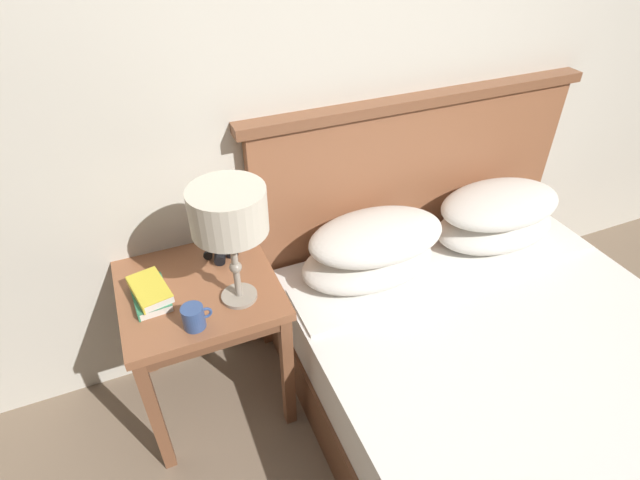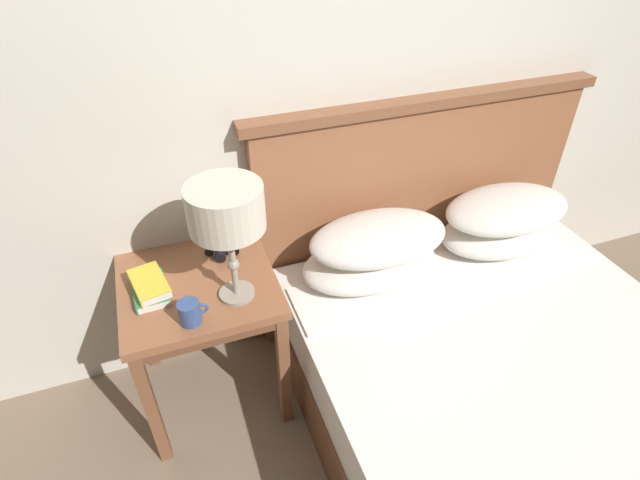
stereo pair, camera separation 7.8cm
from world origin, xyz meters
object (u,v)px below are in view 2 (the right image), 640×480
at_px(table_lamp, 226,212).
at_px(coffee_mug, 190,312).
at_px(bed, 516,392).
at_px(book_stacked_on_top, 149,284).
at_px(nightstand, 200,297).
at_px(book_on_nightstand, 149,290).
at_px(binoculars_pair, 222,246).

height_order(table_lamp, coffee_mug, table_lamp).
relative_size(bed, book_stacked_on_top, 9.47).
bearing_deg(book_stacked_on_top, nightstand, 6.80).
distance_m(book_on_nightstand, book_stacked_on_top, 0.03).
distance_m(nightstand, book_on_nightstand, 0.20).
xyz_separation_m(table_lamp, binoculars_pair, (0.00, 0.28, -0.34)).
xyz_separation_m(nightstand, book_stacked_on_top, (-0.17, -0.02, 0.14)).
height_order(table_lamp, book_stacked_on_top, table_lamp).
height_order(bed, book_stacked_on_top, bed).
relative_size(book_on_nightstand, book_stacked_on_top, 0.97).
distance_m(bed, table_lamp, 1.30).
xyz_separation_m(book_stacked_on_top, binoculars_pair, (0.30, 0.16, -0.03)).
relative_size(bed, binoculars_pair, 12.23).
height_order(nightstand, binoculars_pair, binoculars_pair).
distance_m(bed, binoculars_pair, 1.29).
relative_size(bed, coffee_mug, 19.59).
bearing_deg(bed, coffee_mug, 158.86).
bearing_deg(nightstand, coffee_mug, -102.75).
bearing_deg(table_lamp, bed, -28.51).
distance_m(table_lamp, binoculars_pair, 0.44).
xyz_separation_m(bed, book_on_nightstand, (-1.24, 0.63, 0.38)).
bearing_deg(coffee_mug, bed, -21.14).
xyz_separation_m(table_lamp, book_stacked_on_top, (-0.30, 0.11, -0.32)).
height_order(nightstand, book_stacked_on_top, book_stacked_on_top).
bearing_deg(coffee_mug, table_lamp, 24.28).
xyz_separation_m(nightstand, bed, (1.07, -0.64, -0.28)).
bearing_deg(book_stacked_on_top, table_lamp, -20.98).
bearing_deg(book_on_nightstand, table_lamp, -21.10).
bearing_deg(book_stacked_on_top, bed, -26.79).
height_order(table_lamp, book_on_nightstand, table_lamp).
height_order(nightstand, book_on_nightstand, book_on_nightstand).
height_order(book_on_nightstand, coffee_mug, coffee_mug).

